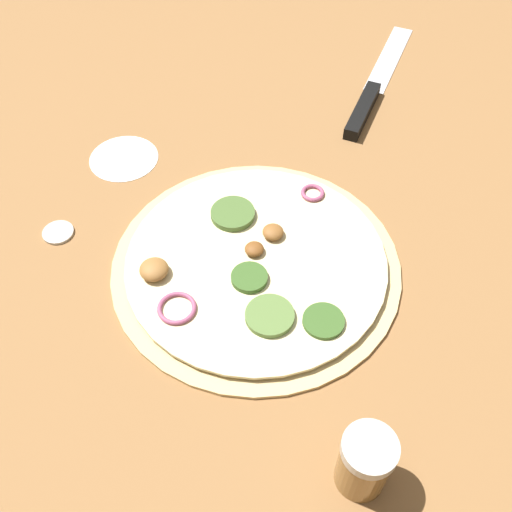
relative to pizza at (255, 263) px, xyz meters
name	(u,v)px	position (x,y,z in m)	size (l,w,h in m)	color
ground_plane	(256,266)	(0.00, 0.00, -0.01)	(3.00, 3.00, 0.00)	olive
pizza	(255,263)	(0.00, 0.00, 0.00)	(0.33, 0.33, 0.03)	#D6B77A
knife	(370,96)	(-0.22, -0.28, 0.00)	(0.19, 0.28, 0.02)	silver
spice_jar	(365,462)	(-0.05, 0.25, 0.03)	(0.05, 0.05, 0.07)	olive
loose_cap	(58,232)	(0.22, -0.09, 0.00)	(0.04, 0.04, 0.01)	beige
flour_patch	(124,158)	(0.14, -0.21, -0.01)	(0.09, 0.09, 0.00)	white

